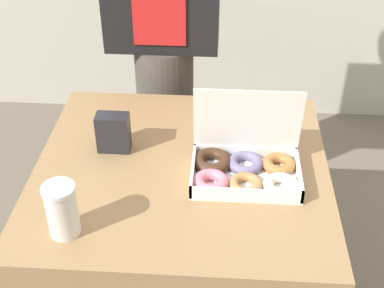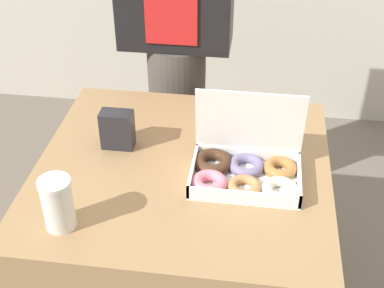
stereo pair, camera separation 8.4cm
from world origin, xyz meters
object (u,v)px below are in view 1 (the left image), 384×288
at_px(coffee_cup, 62,210).
at_px(person_customer, 163,27).
at_px(napkin_holder, 113,133).
at_px(donut_box, 243,166).

xyz_separation_m(coffee_cup, person_customer, (0.15, 0.89, 0.09)).
bearing_deg(person_customer, napkin_holder, -99.62).
relative_size(donut_box, coffee_cup, 2.33).
distance_m(donut_box, napkin_holder, 0.40).
height_order(donut_box, person_customer, person_customer).
height_order(donut_box, coffee_cup, donut_box).
bearing_deg(coffee_cup, person_customer, 80.54).
relative_size(coffee_cup, napkin_holder, 1.21).
xyz_separation_m(napkin_holder, person_customer, (0.09, 0.54, 0.11)).
xyz_separation_m(donut_box, person_customer, (-0.29, 0.64, 0.13)).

